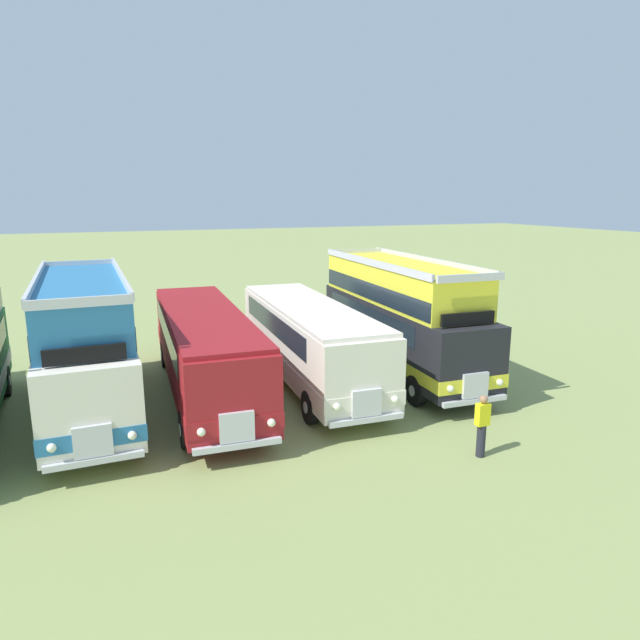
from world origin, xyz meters
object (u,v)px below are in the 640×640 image
Objects in this scene: bus_seventh_in_row at (399,314)px; marshal_person at (482,425)px; bus_fourth_in_row at (86,342)px; bus_sixth_in_row at (308,337)px; bus_fifth_in_row at (205,346)px.

bus_seventh_in_row reaches higher than marshal_person.
bus_sixth_in_row is at bearing 1.04° from bus_fourth_in_row.
bus_seventh_in_row reaches higher than bus_fifth_in_row.
bus_fourth_in_row reaches higher than marshal_person.
bus_fifth_in_row is 7.59m from bus_seventh_in_row.
bus_seventh_in_row is (7.56, -0.28, 0.60)m from bus_fifth_in_row.
bus_fifth_in_row is at bearing 177.86° from bus_seventh_in_row.
bus_sixth_in_row reaches higher than marshal_person.
bus_fifth_in_row is (3.78, 0.32, -0.60)m from bus_fourth_in_row.
bus_sixth_in_row is at bearing 178.44° from bus_seventh_in_row.
marshal_person is at bearing -74.30° from bus_sixth_in_row.
bus_sixth_in_row is 3.83m from bus_seventh_in_row.
bus_fourth_in_row reaches higher than bus_sixth_in_row.
bus_fourth_in_row is 0.96× the size of bus_seventh_in_row.
bus_fifth_in_row is 1.08× the size of bus_sixth_in_row.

